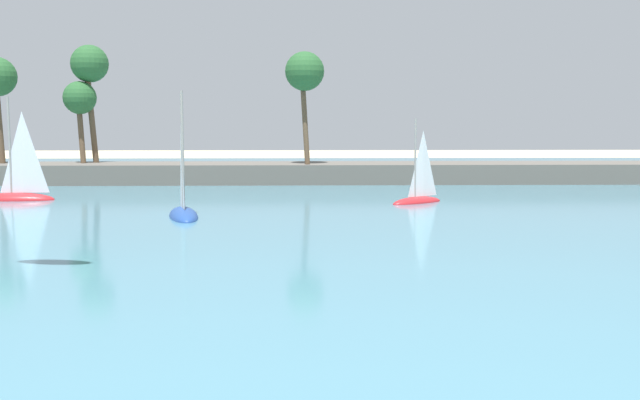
% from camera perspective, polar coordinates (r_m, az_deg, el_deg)
% --- Properties ---
extents(sea, '(220.00, 94.07, 0.06)m').
position_cam_1_polar(sea, '(59.28, -3.29, 0.74)').
color(sea, teal).
rests_on(sea, ground).
extents(palm_headland, '(119.14, 6.23, 13.11)m').
position_cam_1_polar(palm_headland, '(66.24, -5.93, 3.47)').
color(palm_headland, '#605B54').
rests_on(palm_headland, ground).
extents(sailboat_near_shore, '(5.41, 1.76, 7.78)m').
position_cam_1_polar(sailboat_near_shore, '(56.15, -22.34, 0.70)').
color(sailboat_near_shore, red).
rests_on(sailboat_near_shore, sea).
extents(sailboat_mid_bay, '(4.22, 3.45, 6.16)m').
position_cam_1_polar(sailboat_mid_bay, '(50.88, 7.58, 0.42)').
color(sailboat_mid_bay, red).
rests_on(sailboat_mid_bay, sea).
extents(sailboat_far_left, '(2.83, 5.67, 7.88)m').
position_cam_1_polar(sailboat_far_left, '(44.03, -10.53, -0.36)').
color(sailboat_far_left, '#234793').
rests_on(sailboat_far_left, sea).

